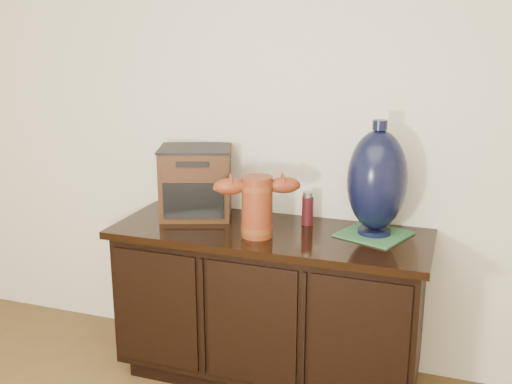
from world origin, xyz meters
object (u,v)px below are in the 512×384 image
at_px(sideboard, 269,304).
at_px(spray_can, 308,209).
at_px(tv_radio, 196,182).
at_px(terracotta_vessel, 257,203).
at_px(lamp_base, 377,181).

relative_size(sideboard, spray_can, 9.17).
bearing_deg(spray_can, tv_radio, -175.27).
bearing_deg(spray_can, terracotta_vessel, -125.70).
bearing_deg(sideboard, lamp_base, 11.73).
height_order(sideboard, tv_radio, tv_radio).
distance_m(sideboard, spray_can, 0.49).
bearing_deg(lamp_base, sideboard, -168.27).
height_order(terracotta_vessel, lamp_base, lamp_base).
xyz_separation_m(lamp_base, spray_can, (-0.32, 0.05, -0.17)).
distance_m(tv_radio, spray_can, 0.56).
bearing_deg(spray_can, sideboard, -134.29).
bearing_deg(terracotta_vessel, sideboard, 47.81).
height_order(sideboard, spray_can, spray_can).
relative_size(lamp_base, spray_can, 3.21).
relative_size(sideboard, tv_radio, 3.51).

